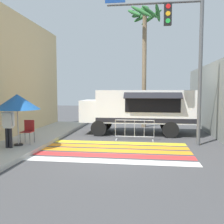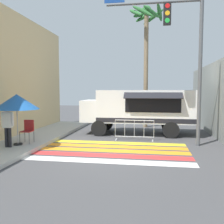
{
  "view_description": "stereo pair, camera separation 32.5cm",
  "coord_description": "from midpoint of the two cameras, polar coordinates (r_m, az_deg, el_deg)",
  "views": [
    {
      "loc": [
        1.38,
        -9.58,
        2.4
      ],
      "look_at": [
        -0.28,
        2.78,
        1.34
      ],
      "focal_mm": 40.0,
      "sensor_mm": 36.0,
      "label": 1
    },
    {
      "loc": [
        1.7,
        -9.53,
        2.4
      ],
      "look_at": [
        -0.28,
        2.78,
        1.34
      ],
      "focal_mm": 40.0,
      "sensor_mm": 36.0,
      "label": 2
    }
  ],
  "objects": [
    {
      "name": "patio_umbrella",
      "position": [
        10.93,
        -21.64,
        2.13
      ],
      "size": [
        1.83,
        1.83,
        2.11
      ],
      "color": "black",
      "rests_on": "sidewalk_left"
    },
    {
      "name": "traffic_signal_pole",
      "position": [
        11.53,
        15.01,
        15.12
      ],
      "size": [
        4.24,
        0.29,
        6.72
      ],
      "color": "#515456",
      "rests_on": "ground_plane"
    },
    {
      "name": "folding_chair",
      "position": [
        11.41,
        -19.39,
        -3.74
      ],
      "size": [
        0.45,
        0.45,
        0.98
      ],
      "rotation": [
        0.0,
        0.0,
        -0.09
      ],
      "color": "#4C4C51",
      "rests_on": "sidewalk_left"
    },
    {
      "name": "crosswalk_painted",
      "position": [
        10.16,
        -1.29,
        -8.79
      ],
      "size": [
        6.4,
        3.6,
        0.01
      ],
      "color": "white",
      "rests_on": "ground_plane"
    },
    {
      "name": "vendor_person",
      "position": [
        10.68,
        -23.43,
        -2.51
      ],
      "size": [
        0.53,
        0.22,
        1.68
      ],
      "rotation": [
        0.0,
        0.0,
        -0.05
      ],
      "color": "black",
      "rests_on": "sidewalk_left"
    },
    {
      "name": "barricade_front",
      "position": [
        12.17,
        4.41,
        -4.2
      ],
      "size": [
        1.89,
        0.44,
        1.0
      ],
      "color": "#B7BABF",
      "rests_on": "ground_plane"
    },
    {
      "name": "food_truck",
      "position": [
        13.92,
        5.18,
        1.08
      ],
      "size": [
        6.23,
        2.61,
        2.44
      ],
      "color": "white",
      "rests_on": "ground_plane"
    },
    {
      "name": "palm_tree",
      "position": [
        16.92,
        6.9,
        16.49
      ],
      "size": [
        2.41,
        2.42,
        7.84
      ],
      "color": "#7A664C",
      "rests_on": "ground_plane"
    },
    {
      "name": "ground_plane",
      "position": [
        9.97,
        -1.47,
        -9.08
      ],
      "size": [
        60.0,
        60.0,
        0.0
      ],
      "primitive_type": "plane",
      "color": "#424244"
    },
    {
      "name": "concrete_wall_right",
      "position": [
        13.03,
        23.02,
        2.53
      ],
      "size": [
        0.2,
        16.0,
        3.92
      ],
      "color": "gray",
      "rests_on": "ground_plane"
    }
  ]
}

